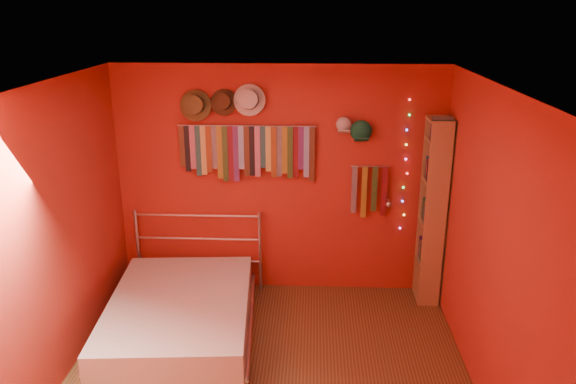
# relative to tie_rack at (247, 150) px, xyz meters

# --- Properties ---
(ground) EXTENTS (3.50, 3.50, 0.00)m
(ground) POSITION_rel_tie_rack_xyz_m (0.33, -1.68, -1.61)
(ground) COLOR #53331C
(ground) RESTS_ON ground
(back_wall) EXTENTS (3.50, 0.02, 2.50)m
(back_wall) POSITION_rel_tie_rack_xyz_m (0.33, 0.07, -0.36)
(back_wall) COLOR maroon
(back_wall) RESTS_ON ground
(right_wall) EXTENTS (0.02, 3.50, 2.50)m
(right_wall) POSITION_rel_tie_rack_xyz_m (2.08, -1.68, -0.36)
(right_wall) COLOR maroon
(right_wall) RESTS_ON ground
(left_wall) EXTENTS (0.02, 3.50, 2.50)m
(left_wall) POSITION_rel_tie_rack_xyz_m (-1.42, -1.68, -0.36)
(left_wall) COLOR maroon
(left_wall) RESTS_ON ground
(ceiling) EXTENTS (3.50, 3.50, 0.02)m
(ceiling) POSITION_rel_tie_rack_xyz_m (0.33, -1.68, 0.89)
(ceiling) COLOR white
(ceiling) RESTS_ON back_wall
(tie_rack) EXTENTS (1.45, 0.03, 0.61)m
(tie_rack) POSITION_rel_tie_rack_xyz_m (0.00, 0.00, 0.00)
(tie_rack) COLOR silver
(tie_rack) RESTS_ON back_wall
(small_tie_rack) EXTENTS (0.40, 0.03, 0.57)m
(small_tie_rack) POSITION_rel_tie_rack_xyz_m (1.29, 0.00, -0.41)
(small_tie_rack) COLOR silver
(small_tie_rack) RESTS_ON back_wall
(fedora_olive) EXTENTS (0.33, 0.18, 0.32)m
(fedora_olive) POSITION_rel_tie_rack_xyz_m (-0.52, -0.04, 0.47)
(fedora_olive) COLOR brown
(fedora_olive) RESTS_ON back_wall
(fedora_brown) EXTENTS (0.27, 0.15, 0.27)m
(fedora_brown) POSITION_rel_tie_rack_xyz_m (-0.23, -0.03, 0.51)
(fedora_brown) COLOR #402B17
(fedora_brown) RESTS_ON back_wall
(fedora_white) EXTENTS (0.33, 0.18, 0.32)m
(fedora_white) POSITION_rel_tie_rack_xyz_m (0.03, -0.04, 0.53)
(fedora_white) COLOR silver
(fedora_white) RESTS_ON back_wall
(cap_white) EXTENTS (0.17, 0.21, 0.17)m
(cap_white) POSITION_rel_tie_rack_xyz_m (1.00, 0.01, 0.28)
(cap_white) COLOR silver
(cap_white) RESTS_ON back_wall
(cap_green) EXTENTS (0.20, 0.25, 0.20)m
(cap_green) POSITION_rel_tie_rack_xyz_m (1.18, 0.01, 0.21)
(cap_green) COLOR #16643E
(cap_green) RESTS_ON back_wall
(fairy_lights) EXTENTS (0.06, 0.02, 1.42)m
(fairy_lights) POSITION_rel_tie_rack_xyz_m (1.66, 0.03, -0.16)
(fairy_lights) COLOR #FF3333
(fairy_lights) RESTS_ON back_wall
(reading_lamp) EXTENTS (0.07, 0.29, 0.08)m
(reading_lamp) POSITION_rel_tie_rack_xyz_m (1.48, -0.16, -0.51)
(reading_lamp) COLOR silver
(reading_lamp) RESTS_ON back_wall
(bookshelf) EXTENTS (0.25, 0.34, 2.00)m
(bookshelf) POSITION_rel_tie_rack_xyz_m (1.99, -0.15, -0.60)
(bookshelf) COLOR olive
(bookshelf) RESTS_ON ground
(bed) EXTENTS (1.54, 1.97, 0.93)m
(bed) POSITION_rel_tie_rack_xyz_m (-0.57, -1.01, -1.40)
(bed) COLOR silver
(bed) RESTS_ON ground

